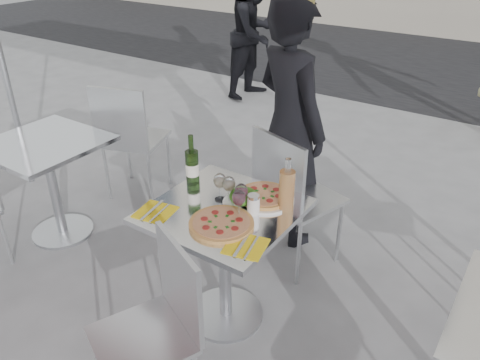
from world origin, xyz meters
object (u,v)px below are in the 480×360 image
Objects in this scene: side_chair_lfar at (128,133)px; chair_near at (160,318)px; woman_diner at (290,126)px; main_table at (224,242)px; salad_plate at (243,198)px; napkin_left at (155,212)px; side_table_left at (49,169)px; wine_bottle at (192,165)px; wineglass_white_a at (220,182)px; wineglass_white_b at (229,185)px; pizza_near at (221,223)px; carafe at (287,189)px; chair_far at (290,191)px; wineglass_red_a at (239,199)px; pedestrian_a at (254,33)px; sugar_shaker at (253,204)px; pizza_far at (264,196)px; wineglass_red_b at (241,192)px; napkin_right at (246,246)px.

chair_near is at bearing 120.43° from side_chair_lfar.
main_table is at bearing 122.20° from woman_diner.
salad_plate is 1.05× the size of napkin_left.
side_chair_lfar is (0.07, 0.69, 0.04)m from side_table_left.
salad_plate is 0.75× the size of wine_bottle.
salad_plate is at bearing 59.79° from main_table.
wineglass_white_b is (0.06, -0.00, 0.00)m from wineglass_white_a.
pizza_near reaches higher than side_table_left.
carafe is (0.41, -0.78, 0.02)m from woman_diner.
chair_far reaches higher than wineglass_red_a.
napkin_left is (-0.26, -0.28, -0.11)m from wineglass_white_b.
wine_bottle is 1.87× the size of wineglass_white_a.
pizza_near is 0.37m from carafe.
woman_diner is at bearing 117.66° from carafe.
woman_diner reaches higher than chair_near.
wine_bottle is (1.73, -3.36, 0.05)m from pedestrian_a.
side_chair_lfar is 1.57m from wineglass_white_b.
wineglass_red_a reaches higher than salad_plate.
sugar_shaker is at bearing 17.80° from main_table.
chair_near is 5.59× the size of wineglass_red_a.
pedestrian_a is at bearing 141.78° from chair_near.
woman_diner reaches higher than chair_far.
carafe is 1.84× the size of wineglass_white_a.
pizza_far is 1.09× the size of wine_bottle.
wine_bottle is 0.39m from wineglass_red_b.
wineglass_red_a is (-0.04, -0.07, 0.06)m from sugar_shaker.
main_table is 7.01× the size of sugar_shaker.
wineglass_red_b is 0.32m from napkin_right.
salad_plate is at bearing -3.33° from wine_bottle.
side_chair_lfar is 3.34× the size of wine_bottle.
salad_plate reaches higher than side_table_left.
chair_near reaches higher than salad_plate.
side_table_left is 1.53m from wineglass_white_b.
wineglass_red_a and wineglass_red_b have the same top height.
pedestrian_a is 10.28× the size of wineglass_red_b.
wineglass_red_b reaches higher than napkin_right.
sugar_shaker reaches higher than pizza_near.
sugar_shaker is 0.23m from wineglass_white_a.
side_chair_lfar reaches higher than napkin_right.
wineglass_white_b is at bearing -151.38° from salad_plate.
chair_near is 5.59× the size of wineglass_white_a.
pizza_near is 0.26m from wineglass_white_a.
pizza_near reaches higher than napkin_left.
wineglass_white_b is (1.49, 0.06, 0.32)m from side_table_left.
pedestrian_a reaches higher than wineglass_white_a.
pizza_near is 2.03× the size of wineglass_red_a.
wineglass_white_a reaches higher than sugar_shaker.
carafe reaches higher than napkin_right.
side_table_left is 1.25m from wine_bottle.
pedestrian_a reaches higher than chair_near.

